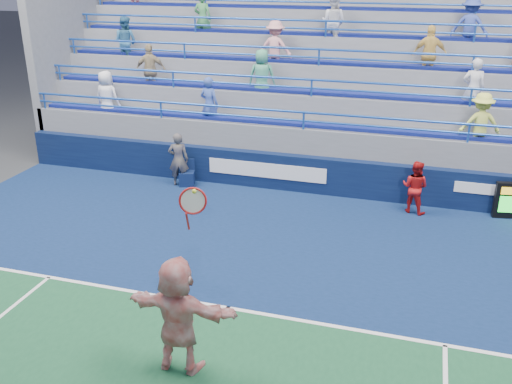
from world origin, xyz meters
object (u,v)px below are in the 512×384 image
(judge_chair, at_px, (187,177))
(ball_girl, at_px, (415,187))
(line_judge, at_px, (178,159))
(tennis_player, at_px, (178,315))

(judge_chair, relative_size, ball_girl, 0.54)
(ball_girl, bearing_deg, line_judge, 18.23)
(tennis_player, relative_size, line_judge, 2.00)
(line_judge, height_order, ball_girl, line_judge)
(tennis_player, height_order, ball_girl, tennis_player)
(tennis_player, xyz_separation_m, line_judge, (-3.45, 7.77, -0.21))
(judge_chair, xyz_separation_m, line_judge, (-0.23, -0.07, 0.57))
(tennis_player, xyz_separation_m, ball_girl, (3.46, 7.74, -0.30))
(judge_chair, xyz_separation_m, ball_girl, (6.68, -0.10, 0.48))
(line_judge, bearing_deg, tennis_player, 97.59)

